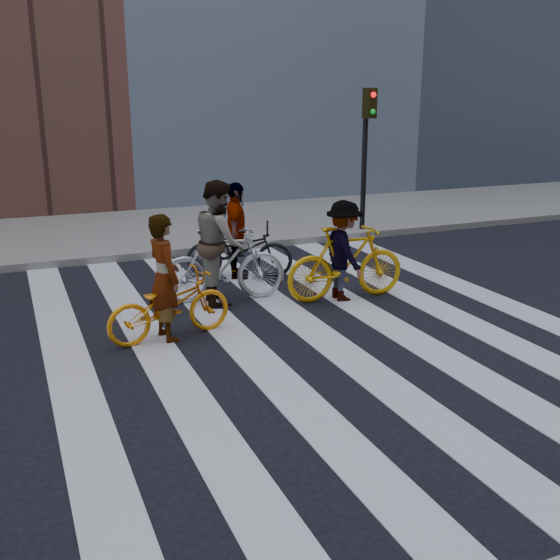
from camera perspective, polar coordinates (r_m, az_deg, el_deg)
ground at (r=9.02m, az=-0.19°, el=-4.96°), size 100.00×100.00×0.00m
sidewalk_far at (r=15.93m, az=-10.69°, el=4.32°), size 100.00×5.00×0.15m
zebra_crosswalk at (r=9.01m, az=-0.19°, el=-4.92°), size 8.25×10.00×0.01m
traffic_signal at (r=15.19m, az=7.58°, el=12.31°), size 0.22×0.42×3.33m
bike_yellow_left at (r=8.94m, az=-9.61°, el=-2.23°), size 1.84×0.91×0.92m
bike_silver_mid at (r=10.41m, az=-5.00°, el=1.34°), size 2.06×0.87×1.20m
bike_yellow_right at (r=10.52m, az=5.76°, el=1.49°), size 2.04×0.67×1.21m
bike_dark_rear at (r=11.76m, az=-3.58°, el=2.58°), size 2.02×1.34×1.00m
rider_left at (r=8.82m, az=-10.04°, el=0.19°), size 0.52×0.69×1.72m
rider_mid at (r=10.31m, az=-5.31°, el=3.31°), size 0.88×1.05×1.94m
rider_right at (r=10.44m, az=5.55°, el=2.53°), size 0.65×1.07×1.61m
rider_rear at (r=11.66m, az=-3.84°, el=4.28°), size 0.77×1.09×1.72m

